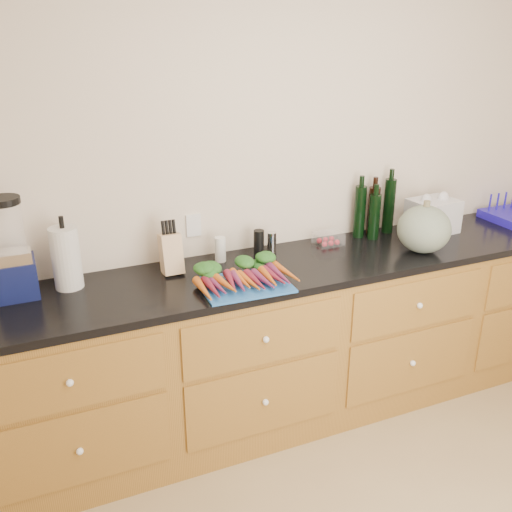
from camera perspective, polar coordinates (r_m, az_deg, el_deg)
name	(u,v)px	position (r m, az deg, el deg)	size (l,w,h in m)	color
wall_back	(293,180)	(3.24, 3.69, 7.61)	(4.10, 0.05, 2.60)	beige
cabinets	(315,338)	(3.30, 5.91, -8.21)	(3.60, 0.64, 0.90)	brown
countertop	(318,262)	(3.09, 6.21, -0.65)	(3.64, 0.62, 0.04)	black
cutting_board	(245,285)	(2.75, -1.14, -2.90)	(0.42, 0.32, 0.01)	#225EAB
carrots	(242,276)	(2.77, -1.43, -2.03)	(0.47, 0.32, 0.06)	#C95B17
squash	(424,229)	(3.26, 16.45, 2.59)	(0.29, 0.29, 0.26)	#5C6B5A
blender_appliance	(12,254)	(2.80, -23.26, 0.15)	(0.19, 0.19, 0.47)	#0F1648
paper_towel	(66,258)	(2.83, -18.45, -0.19)	(0.13, 0.13, 0.30)	silver
knife_block	(171,254)	(2.90, -8.49, 0.24)	(0.10, 0.10, 0.20)	tan
grinder_salt	(220,249)	(3.02, -3.59, 0.67)	(0.06, 0.06, 0.13)	white
grinder_pepper	(259,243)	(3.10, 0.28, 1.33)	(0.06, 0.06, 0.14)	black
canister_chrome	(272,243)	(3.13, 1.56, 1.34)	(0.05, 0.05, 0.12)	silver
tomato_box	(328,239)	(3.28, 7.24, 1.73)	(0.15, 0.12, 0.07)	white
bottles	(374,211)	(3.45, 11.75, 4.43)	(0.27, 0.14, 0.33)	black
grocery_bag	(433,216)	(3.61, 17.25, 3.87)	(0.27, 0.22, 0.20)	silver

